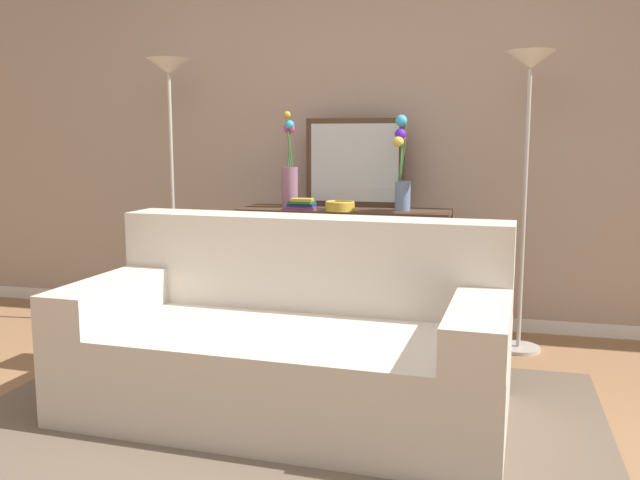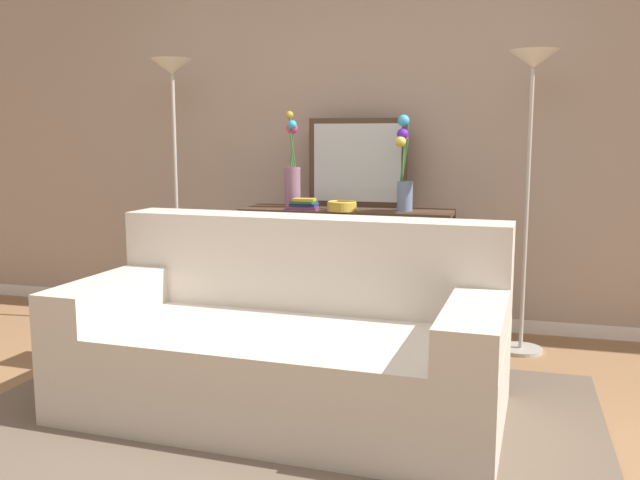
{
  "view_description": "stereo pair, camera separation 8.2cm",
  "coord_description": "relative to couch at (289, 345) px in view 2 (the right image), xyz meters",
  "views": [
    {
      "loc": [
        0.9,
        -2.27,
        1.27
      ],
      "look_at": [
        -0.02,
        1.3,
        0.72
      ],
      "focal_mm": 38.45,
      "sensor_mm": 36.0,
      "label": 1
    },
    {
      "loc": [
        0.98,
        -2.25,
        1.27
      ],
      "look_at": [
        -0.02,
        1.3,
        0.72
      ],
      "focal_mm": 38.45,
      "sensor_mm": 36.0,
      "label": 2
    }
  ],
  "objects": [
    {
      "name": "ground_plane",
      "position": [
        -0.0,
        -0.69,
        -0.32
      ],
      "size": [
        16.0,
        16.0,
        0.02
      ],
      "primitive_type": "cube",
      "color": "#936B47"
    },
    {
      "name": "back_wall",
      "position": [
        -0.0,
        1.67,
        1.22
      ],
      "size": [
        12.0,
        0.15,
        3.06
      ],
      "color": "white",
      "rests_on": "ground"
    },
    {
      "name": "area_rug",
      "position": [
        -0.0,
        -0.16,
        -0.3
      ],
      "size": [
        2.84,
        1.96,
        0.01
      ],
      "color": "brown",
      "rests_on": "ground"
    },
    {
      "name": "couch",
      "position": [
        0.0,
        0.0,
        0.0
      ],
      "size": [
        2.0,
        1.08,
        0.88
      ],
      "color": "beige",
      "rests_on": "ground"
    },
    {
      "name": "console_table",
      "position": [
        -0.04,
        1.28,
        0.26
      ],
      "size": [
        1.34,
        0.39,
        0.82
      ],
      "color": "#473323",
      "rests_on": "ground"
    },
    {
      "name": "floor_lamp_left",
      "position": [
        -1.19,
        1.2,
        1.09
      ],
      "size": [
        0.28,
        0.28,
        1.77
      ],
      "color": "#B7B2A8",
      "rests_on": "ground"
    },
    {
      "name": "floor_lamp_right",
      "position": [
        1.06,
        1.2,
        1.07
      ],
      "size": [
        0.28,
        0.28,
        1.75
      ],
      "color": "#B7B2A8",
      "rests_on": "ground"
    },
    {
      "name": "wall_mirror",
      "position": [
        -0.01,
        1.44,
        0.8
      ],
      "size": [
        0.65,
        0.02,
        0.57
      ],
      "color": "#473323",
      "rests_on": "console_table"
    },
    {
      "name": "vase_tall_flowers",
      "position": [
        -0.41,
        1.31,
        0.72
      ],
      "size": [
        0.1,
        0.13,
        0.62
      ],
      "color": "gray",
      "rests_on": "console_table"
    },
    {
      "name": "vase_short_flowers",
      "position": [
        0.32,
        1.28,
        0.76
      ],
      "size": [
        0.12,
        0.11,
        0.59
      ],
      "color": "#6B84AD",
      "rests_on": "console_table"
    },
    {
      "name": "fruit_bowl",
      "position": [
        -0.04,
        1.16,
        0.54
      ],
      "size": [
        0.18,
        0.18,
        0.06
      ],
      "color": "gold",
      "rests_on": "console_table"
    },
    {
      "name": "book_stack",
      "position": [
        -0.29,
        1.17,
        0.54
      ],
      "size": [
        0.19,
        0.14,
        0.07
      ],
      "color": "#6B3360",
      "rests_on": "console_table"
    },
    {
      "name": "book_row_under_console",
      "position": [
        -0.37,
        1.28,
        -0.25
      ],
      "size": [
        0.44,
        0.18,
        0.12
      ],
      "color": "#B77F33",
      "rests_on": "ground"
    }
  ]
}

